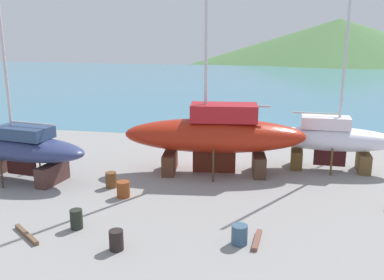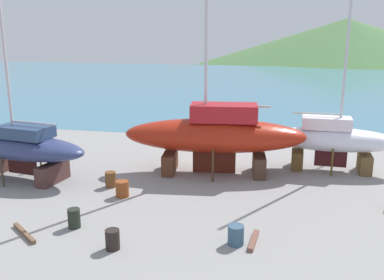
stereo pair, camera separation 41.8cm
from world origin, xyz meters
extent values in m
plane|color=gray|center=(0.00, -5.52, 0.00)|extent=(49.00, 49.00, 0.00)
cube|color=teal|center=(0.00, 42.16, 0.00)|extent=(139.73, 70.86, 0.01)
cone|color=#4B7540|center=(21.78, 109.43, 0.00)|extent=(148.35, 148.35, 22.93)
cube|color=brown|center=(9.28, -0.08, 0.58)|extent=(0.76, 1.83, 1.15)
cube|color=brown|center=(5.30, 0.06, 0.58)|extent=(0.76, 1.83, 1.15)
cylinder|color=brown|center=(7.34, 1.23, 0.83)|extent=(0.12, 0.12, 1.66)
cylinder|color=brown|center=(7.25, -1.26, 0.83)|extent=(0.12, 0.12, 1.66)
ellipsoid|color=white|center=(7.29, -0.01, 1.95)|extent=(8.04, 2.54, 1.44)
cube|color=#49181A|center=(7.29, -0.01, 0.72)|extent=(1.91, 0.15, 1.01)
cube|color=white|center=(6.90, 0.00, 2.96)|extent=(2.91, 1.46, 0.72)
cylinder|color=silver|center=(7.69, -0.03, 7.63)|extent=(0.16, 0.16, 10.06)
cylinder|color=#B5C8BF|center=(6.30, 0.02, 3.50)|extent=(2.79, 0.21, 0.11)
cube|color=#562F1E|center=(-2.33, -2.32, 0.62)|extent=(0.96, 2.48, 1.23)
cube|color=#483124|center=(3.02, -1.73, 0.62)|extent=(0.96, 2.48, 1.23)
cylinder|color=#4D331F|center=(0.53, -3.68, 0.96)|extent=(0.12, 0.12, 1.93)
cylinder|color=#483927|center=(0.16, -0.37, 0.96)|extent=(0.12, 0.12, 1.93)
ellipsoid|color=#A92310|center=(0.35, -2.02, 2.33)|extent=(11.04, 4.19, 1.99)
cube|color=#521D12|center=(0.35, -2.02, 0.64)|extent=(2.58, 0.36, 1.39)
cube|color=#B01A21|center=(0.88, -1.97, 3.72)|extent=(4.05, 2.23, 1.00)
cylinder|color=#B9BDC2|center=(1.68, -1.88, 4.12)|extent=(3.76, 0.54, 0.13)
cube|color=#4D302D|center=(-8.35, -5.59, 0.57)|extent=(1.04, 2.36, 1.13)
cylinder|color=#46372C|center=(-10.68, -6.82, 0.80)|extent=(0.12, 0.12, 1.61)
cylinder|color=#513F1F|center=(-10.20, -3.72, 0.80)|extent=(0.12, 0.12, 1.61)
ellipsoid|color=navy|center=(-10.44, -5.27, 1.88)|extent=(8.80, 4.09, 1.36)
cube|color=#481D1B|center=(-10.44, -5.27, 0.72)|extent=(2.02, 0.39, 0.95)
cube|color=navy|center=(-10.02, -5.33, 2.83)|extent=(3.27, 2.15, 0.68)
cylinder|color=silver|center=(-10.86, -5.21, 8.41)|extent=(0.17, 0.17, 11.84)
cylinder|color=#B6B7C6|center=(-9.39, -5.43, 3.39)|extent=(2.95, 0.56, 0.12)
cylinder|color=brown|center=(-4.86, -5.59, 0.43)|extent=(0.76, 0.76, 0.86)
cylinder|color=#232921|center=(-4.49, -10.65, 0.43)|extent=(0.67, 0.67, 0.87)
cylinder|color=black|center=(-2.12, -12.11, 0.41)|extent=(0.67, 0.67, 0.82)
cylinder|color=brown|center=(-3.72, -6.81, 0.42)|extent=(0.72, 0.72, 0.84)
cylinder|color=#36546E|center=(2.61, -10.72, 0.41)|extent=(0.76, 0.76, 0.81)
cube|color=brown|center=(-6.25, -11.76, 0.09)|extent=(1.85, 1.48, 0.17)
cube|color=brown|center=(3.31, -10.41, 0.08)|extent=(0.36, 1.73, 0.16)
camera|label=1|loc=(3.71, -26.65, 8.47)|focal=40.21mm
camera|label=2|loc=(4.12, -26.57, 8.47)|focal=40.21mm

